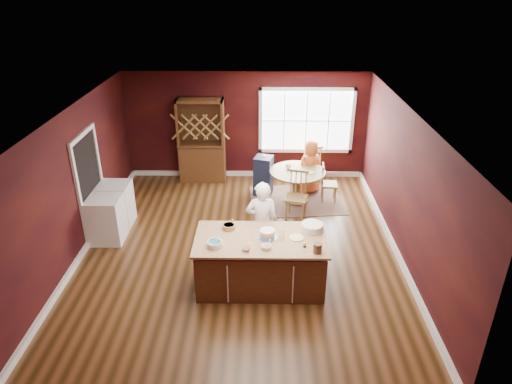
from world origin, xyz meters
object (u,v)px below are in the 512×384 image
(kitchen_island, at_px, (261,263))
(dining_table, at_px, (297,180))
(hutch, at_px, (202,141))
(chair_east, at_px, (329,183))
(seated_woman, at_px, (310,167))
(washer, at_px, (106,219))
(chair_north, at_px, (310,165))
(chair_south, at_px, (296,196))
(high_chair, at_px, (263,175))
(toddler, at_px, (265,162))
(layer_cake, at_px, (267,234))
(dryer, at_px, (116,204))
(baker, at_px, (262,223))

(kitchen_island, bearing_deg, dining_table, 75.50)
(hutch, bearing_deg, chair_east, -20.45)
(dining_table, distance_m, seated_woman, 0.60)
(kitchen_island, relative_size, seated_woman, 1.65)
(hutch, height_order, washer, hutch)
(chair_east, relative_size, chair_north, 0.83)
(hutch, bearing_deg, kitchen_island, -70.99)
(kitchen_island, xyz_separation_m, chair_south, (0.75, 2.33, 0.10))
(dining_table, bearing_deg, kitchen_island, -104.50)
(chair_north, bearing_deg, chair_east, 89.12)
(chair_south, distance_m, high_chair, 1.38)
(kitchen_island, height_order, seated_woman, seated_woman)
(dining_table, distance_m, toddler, 0.87)
(chair_east, bearing_deg, washer, 114.83)
(layer_cake, xyz_separation_m, hutch, (-1.60, 4.31, 0.06))
(dining_table, xyz_separation_m, toddler, (-0.75, 0.35, 0.28))
(seated_woman, relative_size, dryer, 1.42)
(toddler, distance_m, hutch, 1.78)
(toddler, height_order, hutch, hutch)
(kitchen_island, relative_size, high_chair, 2.18)
(dryer, bearing_deg, layer_cake, -32.51)
(kitchen_island, bearing_deg, toddler, 88.83)
(baker, height_order, chair_north, baker)
(seated_woman, relative_size, high_chair, 1.32)
(layer_cake, height_order, chair_north, chair_north)
(washer, bearing_deg, high_chair, 34.47)
(chair_south, relative_size, high_chair, 1.08)
(chair_south, height_order, seated_woman, seated_woman)
(washer, bearing_deg, layer_cake, -23.46)
(chair_north, bearing_deg, chair_south, 50.07)
(layer_cake, relative_size, hutch, 0.16)
(chair_south, height_order, high_chair, chair_south)
(chair_east, xyz_separation_m, dryer, (-4.60, -1.16, 0.01))
(high_chair, relative_size, dryer, 1.08)
(dining_table, bearing_deg, baker, -107.97)
(baker, height_order, toddler, baker)
(layer_cake, relative_size, washer, 0.37)
(toddler, bearing_deg, washer, -145.53)
(hutch, distance_m, dryer, 2.83)
(kitchen_island, bearing_deg, dryer, 146.19)
(chair_east, xyz_separation_m, toddler, (-1.49, 0.33, 0.36))
(kitchen_island, distance_m, chair_east, 3.56)
(chair_east, relative_size, seated_woman, 0.69)
(washer, bearing_deg, chair_south, 13.83)
(seated_woman, bearing_deg, chair_north, -118.74)
(dining_table, relative_size, dryer, 1.39)
(chair_north, relative_size, high_chair, 1.10)
(chair_south, height_order, chair_north, chair_north)
(layer_cake, xyz_separation_m, chair_south, (0.64, 2.30, -0.45))
(layer_cake, bearing_deg, chair_north, 74.87)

